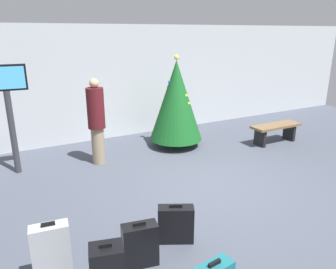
% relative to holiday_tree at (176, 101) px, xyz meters
% --- Properties ---
extents(ground_plane, '(16.00, 16.00, 0.00)m').
position_rel_holiday_tree_xyz_m(ground_plane, '(-0.51, -2.22, -1.14)').
color(ground_plane, '#424754').
extents(back_wall, '(16.00, 0.20, 2.91)m').
position_rel_holiday_tree_xyz_m(back_wall, '(-0.51, 1.49, 0.31)').
color(back_wall, '#B7BCC1').
rests_on(back_wall, ground_plane).
extents(holiday_tree, '(1.28, 1.28, 2.22)m').
position_rel_holiday_tree_xyz_m(holiday_tree, '(0.00, 0.00, 0.00)').
color(holiday_tree, '#4C3319').
rests_on(holiday_tree, ground_plane).
extents(flight_info_kiosk, '(0.78, 0.14, 2.15)m').
position_rel_holiday_tree_xyz_m(flight_info_kiosk, '(-3.61, 0.11, 0.31)').
color(flight_info_kiosk, '#333338').
rests_on(flight_info_kiosk, ground_plane).
extents(waiting_bench, '(1.35, 0.44, 0.48)m').
position_rel_holiday_tree_xyz_m(waiting_bench, '(2.35, -0.99, -0.79)').
color(waiting_bench, brown).
rests_on(waiting_bench, ground_plane).
extents(traveller_0, '(0.50, 0.50, 1.83)m').
position_rel_holiday_tree_xyz_m(traveller_0, '(-2.01, -0.18, -0.18)').
color(traveller_0, gray).
rests_on(traveller_0, ground_plane).
extents(suitcase_2, '(0.46, 0.27, 0.59)m').
position_rel_holiday_tree_xyz_m(suitcase_2, '(-2.51, -3.57, -0.87)').
color(suitcase_2, black).
rests_on(suitcase_2, ground_plane).
extents(suitcase_3, '(0.51, 0.38, 0.55)m').
position_rel_holiday_tree_xyz_m(suitcase_3, '(-1.90, -3.37, -0.89)').
color(suitcase_3, black).
rests_on(suitcase_3, ground_plane).
extents(suitcase_4, '(0.43, 0.23, 0.79)m').
position_rel_holiday_tree_xyz_m(suitcase_4, '(-3.49, -3.41, -0.77)').
color(suitcase_4, '#9EA0A5').
rests_on(suitcase_4, ground_plane).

